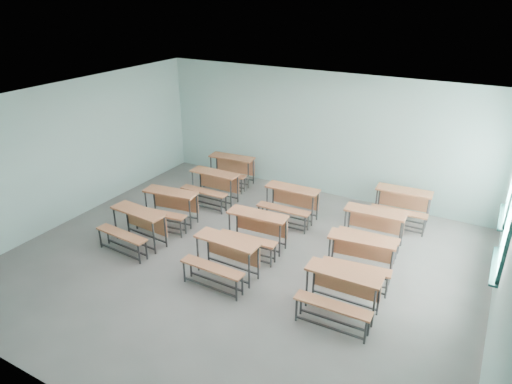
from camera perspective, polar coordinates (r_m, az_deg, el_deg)
room at (r=8.54m, az=-1.36°, el=0.27°), size 9.04×8.04×3.24m
desk_unit_r0c0 at (r=9.94m, az=-14.85°, el=-3.80°), size 1.31×0.93×0.79m
desk_unit_r0c1 at (r=8.60m, az=-4.01°, el=-7.71°), size 1.27×0.87×0.79m
desk_unit_r0c2 at (r=7.82m, az=10.56°, el=-11.77°), size 1.28×0.87×0.79m
desk_unit_r1c0 at (r=10.66m, az=-10.87°, el=-1.40°), size 1.36×1.01×0.79m
desk_unit_r1c1 at (r=9.47m, az=-0.10°, el=-4.38°), size 1.31×0.93×0.79m
desk_unit_r1c2 at (r=8.83m, az=12.92°, el=-7.41°), size 1.35×1.00×0.79m
desk_unit_r2c0 at (r=11.60m, az=-5.47°, el=1.14°), size 1.27×0.85×0.79m
desk_unit_r2c1 at (r=10.69m, az=4.31°, el=-0.94°), size 1.28×0.88×0.79m
desk_unit_r2c2 at (r=9.89m, az=14.41°, el=-3.91°), size 1.30×0.91×0.79m
desk_unit_r3c0 at (r=12.63m, az=-3.25°, el=3.20°), size 1.33×0.95×0.79m
desk_unit_r3c2 at (r=11.07m, az=17.81°, el=-1.18°), size 1.30×0.91×0.79m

